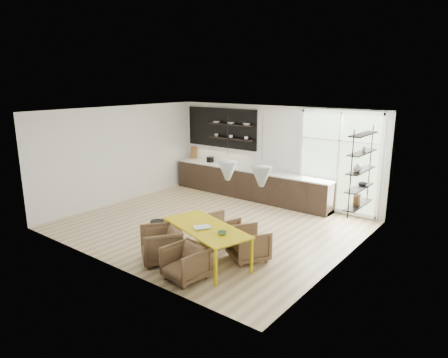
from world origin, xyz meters
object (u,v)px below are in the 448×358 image
at_px(armchair_back_left, 220,229).
at_px(wire_stool, 158,227).
at_px(armchair_front_right, 185,263).
at_px(dining_table, 206,229).
at_px(armchair_back_right, 249,244).
at_px(armchair_front_left, 161,245).

bearing_deg(armchair_back_left, wire_stool, 45.83).
distance_m(armchair_back_left, armchair_front_right, 1.83).
bearing_deg(armchair_front_right, dining_table, 111.14).
bearing_deg(wire_stool, armchair_back_left, 28.33).
bearing_deg(armchair_back_right, armchair_front_right, 103.57).
height_order(armchair_front_right, wire_stool, armchair_front_right).
xyz_separation_m(armchair_front_left, armchair_front_right, (0.91, -0.26, -0.04)).
xyz_separation_m(dining_table, armchair_back_left, (-0.35, 0.91, -0.36)).
bearing_deg(dining_table, armchair_back_left, 128.32).
xyz_separation_m(dining_table, wire_stool, (-1.66, 0.20, -0.41)).
relative_size(armchair_back_left, armchair_front_left, 0.91).
relative_size(armchair_back_left, armchair_back_right, 0.98).
height_order(dining_table, armchair_back_left, dining_table).
bearing_deg(wire_stool, armchair_front_left, -39.49).
height_order(armchair_back_right, wire_stool, armchair_back_right).
bearing_deg(armchair_front_left, dining_table, 75.28).
xyz_separation_m(dining_table, armchair_front_right, (0.20, -0.84, -0.37)).
bearing_deg(armchair_front_right, armchair_back_left, 115.24).
relative_size(armchair_front_left, armchair_front_right, 1.13).
distance_m(armchair_front_left, armchair_front_right, 0.95).
height_order(armchair_front_left, wire_stool, armchair_front_left).
height_order(dining_table, armchair_front_left, dining_table).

